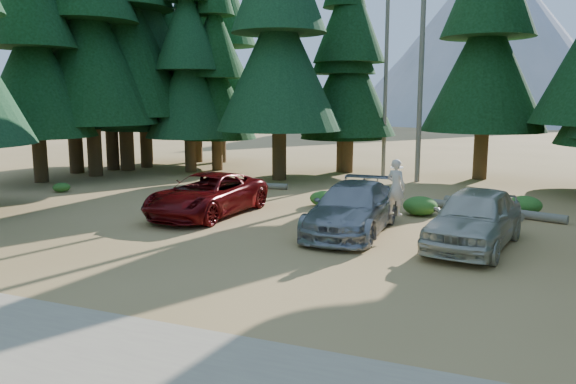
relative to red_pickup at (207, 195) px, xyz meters
name	(u,v)px	position (x,y,z in m)	size (l,w,h in m)	color
ground	(289,258)	(4.61, -3.79, -0.72)	(160.00, 160.00, 0.00)	olive
gravel_strip	(126,371)	(4.61, -10.29, -0.71)	(26.00, 3.50, 0.01)	tan
forest_belt_north	(402,179)	(4.61, 11.21, -0.72)	(36.00, 7.00, 22.00)	black
snag_front	(422,55)	(5.41, 10.71, 5.28)	(0.24, 0.24, 12.00)	#736F5C
snag_back	(386,78)	(3.41, 12.21, 4.28)	(0.20, 0.20, 10.00)	#736F5C
mountain_peak	(473,45)	(2.02, 84.45, 11.99)	(48.00, 50.00, 28.00)	gray
red_pickup	(207,195)	(0.00, 0.00, 0.00)	(2.39, 5.18, 1.44)	#590709
silver_minivan_center	(352,208)	(5.34, -0.53, 0.02)	(2.08, 5.10, 1.48)	gray
silver_minivan_right	(475,218)	(8.87, -0.91, 0.09)	(1.92, 4.76, 1.62)	beige
frisbee_player	(396,187)	(6.62, -0.46, 0.74)	(0.71, 0.60, 1.65)	beige
log_left	(247,185)	(-1.36, 5.82, -0.59)	(0.27, 0.27, 3.76)	#736F5C
log_mid	(481,207)	(8.75, 4.22, -0.57)	(0.30, 0.30, 3.68)	#736F5C
log_right	(496,211)	(9.28, 3.81, -0.57)	(0.30, 0.30, 4.63)	#736F5C
shrub_far_left	(212,187)	(-2.28, 4.28, -0.49)	(0.85, 0.85, 0.47)	#286A1F
shrub_left	(336,197)	(3.55, 3.62, -0.44)	(1.00, 1.00, 0.55)	#286A1F
shrub_center_left	(355,202)	(4.52, 2.75, -0.43)	(1.04, 1.04, 0.57)	#286A1F
shrub_center_right	(324,198)	(3.19, 3.13, -0.44)	(1.03, 1.03, 0.57)	#286A1F
shrub_right	(420,206)	(6.83, 2.81, -0.40)	(1.18, 1.18, 0.65)	#286A1F
shrub_far_right	(525,205)	(10.19, 4.37, -0.40)	(1.16, 1.16, 0.64)	#286A1F
shrub_edge_west	(61,187)	(-8.31, 1.83, -0.52)	(0.73, 0.73, 0.40)	#286A1F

